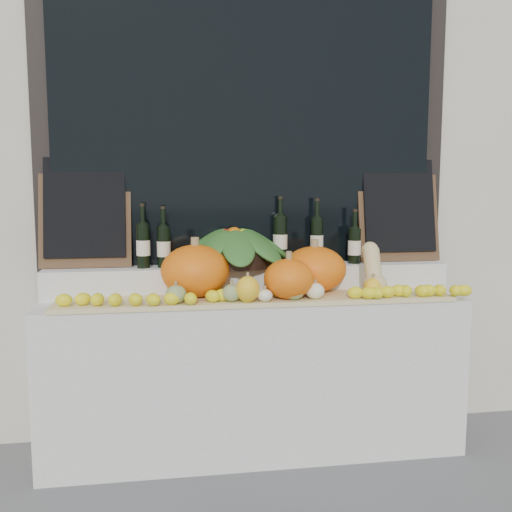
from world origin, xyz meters
TOP-DOWN VIEW (x-y plane):
  - storefront_facade at (0.00, 2.25)m, footprint 7.00×0.94m
  - display_sill at (0.00, 1.52)m, footprint 2.30×0.55m
  - rear_tier at (0.00, 1.68)m, footprint 2.30×0.25m
  - straw_bedding at (0.00, 1.40)m, footprint 2.10×0.32m
  - pumpkin_left at (-0.32, 1.47)m, footprint 0.39×0.39m
  - pumpkin_right at (0.34, 1.50)m, footprint 0.37×0.37m
  - pumpkin_center at (0.16, 1.34)m, footprint 0.32×0.32m
  - butternut_squash at (0.63, 1.38)m, footprint 0.13×0.20m
  - decorative_gourds at (0.06, 1.30)m, footprint 1.15×0.15m
  - lemon_heap at (0.00, 1.29)m, footprint 2.20×0.16m
  - produce_bowl at (-0.09, 1.66)m, footprint 0.68×0.68m
  - wine_bottle_far_left at (-0.60, 1.66)m, footprint 0.08×0.08m
  - wine_bottle_near_left at (-0.49, 1.66)m, footprint 0.08×0.08m
  - wine_bottle_tall at (0.18, 1.71)m, footprint 0.08×0.08m
  - wine_bottle_near_right at (0.40, 1.69)m, footprint 0.08×0.08m
  - wine_bottle_far_right at (0.62, 1.66)m, footprint 0.08×0.08m
  - chalkboard_left at (-0.92, 1.74)m, footprint 0.50×0.15m
  - chalkboard_right at (0.92, 1.74)m, footprint 0.50×0.15m

SIDE VIEW (x-z plane):
  - display_sill at x=0.00m, z-range 0.00..0.88m
  - straw_bedding at x=0.00m, z-range 0.88..0.90m
  - lemon_heap at x=0.00m, z-range 0.91..0.97m
  - decorative_gourds at x=0.06m, z-range 0.88..1.04m
  - rear_tier at x=0.00m, z-range 0.88..1.04m
  - pumpkin_center at x=0.16m, z-range 0.91..1.12m
  - butternut_squash at x=0.63m, z-range 0.89..1.17m
  - pumpkin_right at x=0.34m, z-range 0.91..1.16m
  - pumpkin_left at x=-0.32m, z-range 0.91..1.18m
  - wine_bottle_far_right at x=0.62m, z-range 0.99..1.31m
  - produce_bowl at x=-0.09m, z-range 1.03..1.26m
  - wine_bottle_near_left at x=-0.49m, z-range 0.99..1.33m
  - wine_bottle_far_left at x=-0.60m, z-range 0.99..1.35m
  - wine_bottle_near_right at x=0.40m, z-range 0.99..1.37m
  - wine_bottle_tall at x=0.18m, z-range 0.99..1.38m
  - chalkboard_left at x=-0.92m, z-range 1.05..1.67m
  - chalkboard_right at x=0.92m, z-range 1.05..1.67m
  - storefront_facade at x=0.00m, z-range 0.00..4.50m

